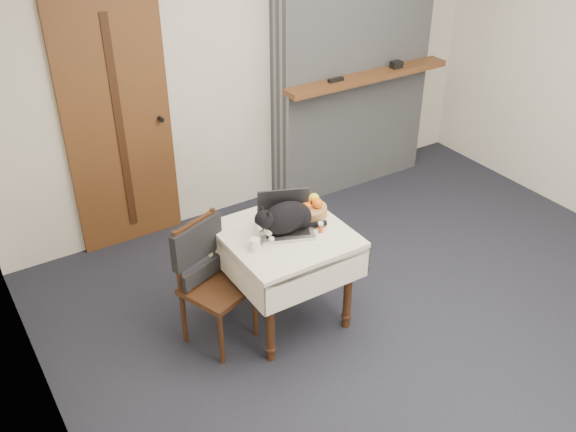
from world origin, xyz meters
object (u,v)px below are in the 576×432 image
Objects in this scene: side_table at (286,247)px; chair at (206,266)px; cream_jar at (255,244)px; door at (119,126)px; cat at (287,218)px; fruit_basket at (309,208)px; laptop at (285,220)px; pill_bottle at (321,227)px.

chair is at bearing 165.69° from side_table.
side_table is at bearing 12.83° from cream_jar.
chair is at bearing 143.08° from cream_jar.
cat is at bearing -70.50° from door.
door is 1.64m from cream_jar.
cat is 0.26m from fruit_basket.
laptop is at bearing 20.59° from cream_jar.
fruit_basket is at bearing 35.75° from laptop.
laptop is 5.70× the size of cream_jar.
door reaches higher than pill_bottle.
side_table is 10.87× the size of pill_bottle.
side_table is at bearing -71.03° from door.
door is at bearing 132.84° from laptop.
chair is at bearing -89.36° from door.
chair reaches higher than side_table.
fruit_basket is (0.25, 0.10, 0.17)m from side_table.
laptop reaches higher than cat.
side_table is 1.84× the size of laptop.
cream_jar is 0.53m from fruit_basket.
pill_bottle is at bearing -104.46° from fruit_basket.
pill_bottle is (0.17, -0.16, -0.03)m from laptop.
fruit_basket is (0.06, 0.22, 0.02)m from pill_bottle.
pill_bottle is at bearing -6.94° from cream_jar.
side_table is at bearing -97.96° from laptop.
cat is at bearing 146.24° from pill_bottle.
side_table is 1.56× the size of cat.
door reaches higher than side_table.
fruit_basket is at bearing -61.48° from door.
cat is (0.01, 0.01, 0.22)m from side_table.
fruit_basket is 0.79m from chair.
side_table is 0.31m from cream_jar.
side_table is 0.32m from fruit_basket.
pill_bottle is (0.19, -0.11, 0.15)m from side_table.
door is 2.30× the size of chair.
chair is at bearing 177.88° from fruit_basket.
side_table is 0.22m from cat.
cream_jar is at bearing -162.45° from fruit_basket.
door is 1.82m from pill_bottle.
side_table is 0.90× the size of chair.
cat is at bearing 26.76° from side_table.
fruit_basket is at bearing -22.31° from chair.
laptop is 0.06m from cat.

